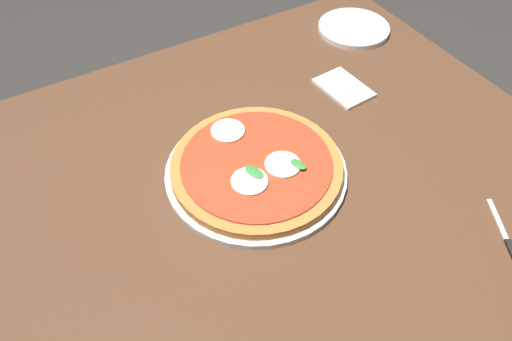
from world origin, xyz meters
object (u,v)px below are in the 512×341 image
Objects in this scene: serving_tray at (256,172)px; pizza at (256,166)px; dining_table at (287,214)px; knife at (507,241)px; napkin at (344,88)px; plate_white at (354,28)px.

serving_tray is 0.02m from pizza.
pizza reaches higher than dining_table.
serving_tray is 2.64× the size of knife.
napkin is at bearing -68.01° from pizza.
napkin is (-0.19, 0.18, -0.00)m from plate_white.
dining_table is 0.42m from knife.
napkin reaches higher than knife.
napkin is at bearing -68.04° from serving_tray.
dining_table is 0.60m from plate_white.
plate_white is at bearing -50.19° from dining_table.
pizza reaches higher than napkin.
pizza is at bearing 32.96° from dining_table.
serving_tray is at bearing 100.71° from pizza.
pizza is 0.48m from knife.
plate_white is at bearing -57.30° from serving_tray.
plate_white is at bearing -57.26° from pizza.
pizza is (0.06, 0.04, 0.12)m from dining_table.
dining_table is at bearing -146.24° from serving_tray.
knife is at bearing 164.70° from plate_white.
napkin is at bearing -55.69° from dining_table.
serving_tray reaches higher than dining_table.
plate_white is at bearing -43.10° from napkin.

